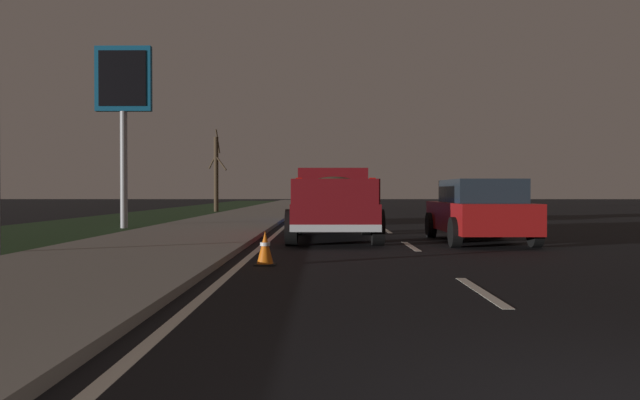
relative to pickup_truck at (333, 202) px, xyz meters
name	(u,v)px	position (x,y,z in m)	size (l,w,h in m)	color
ground	(367,218)	(13.54, -1.75, -0.98)	(144.00, 144.00, 0.00)	black
sidewalk_shoulder	(247,216)	(13.54, 3.95, -0.92)	(108.00, 4.00, 0.12)	gray
grass_verge	(142,218)	(13.54, 8.95, -0.98)	(108.00, 6.00, 0.01)	#1E3819
lane_markings	(313,216)	(14.99, 0.84, -0.98)	(108.00, 3.54, 0.01)	silver
pickup_truck	(333,202)	(0.00, 0.00, 0.00)	(5.44, 2.31, 1.87)	maroon
sedan_red	(479,210)	(-0.89, -3.58, -0.20)	(4.43, 2.06, 1.54)	maroon
sedan_blue	(328,203)	(8.29, 0.10, -0.20)	(4.44, 2.08, 1.54)	navy
gas_price_sign	(123,93)	(4.94, 7.05, 3.61)	(0.27, 1.90, 6.17)	#99999E
street_light_near	(10,18)	(-4.75, 6.04, 3.49)	(0.36, 1.97, 7.35)	#4C4C51
bare_tree_far	(216,172)	(22.59, 6.97, 1.46)	(1.74, 1.41, 5.10)	#423323
traffic_cone_near	(265,249)	(-5.77, 1.22, -0.70)	(0.36, 0.36, 0.58)	black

